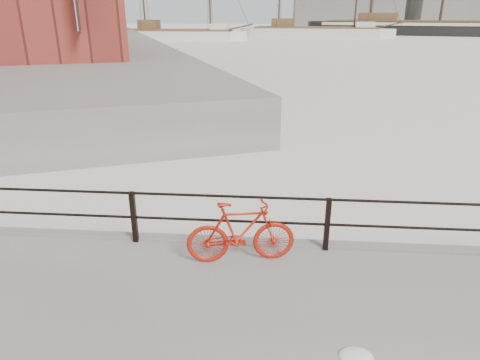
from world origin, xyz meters
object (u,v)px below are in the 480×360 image
(bicycle, at_px, (241,232))
(schooner_mid, at_px, (315,37))
(barque_black, at_px, (437,35))
(schooner_left, at_px, (178,40))
(workboat_near, at_px, (22,63))
(workboat_far, at_px, (26,54))

(bicycle, relative_size, schooner_mid, 0.06)
(barque_black, distance_m, schooner_left, 56.15)
(bicycle, bearing_deg, schooner_left, 92.85)
(barque_black, height_order, schooner_mid, barque_black)
(bicycle, height_order, workboat_near, workboat_near)
(schooner_mid, xyz_separation_m, schooner_left, (-24.48, -12.00, 0.00))
(bicycle, xyz_separation_m, workboat_near, (-23.38, 33.16, -0.90))
(workboat_far, bearing_deg, schooner_mid, 3.33)
(barque_black, bearing_deg, workboat_near, -117.18)
(bicycle, distance_m, workboat_near, 40.58)
(schooner_mid, height_order, schooner_left, schooner_mid)
(bicycle, height_order, schooner_left, schooner_left)
(bicycle, distance_m, workboat_far, 50.78)
(schooner_mid, bearing_deg, barque_black, 31.02)
(schooner_mid, distance_m, schooner_left, 27.26)
(workboat_far, bearing_deg, schooner_left, 23.01)
(bicycle, relative_size, schooner_left, 0.07)
(schooner_mid, bearing_deg, schooner_left, -144.84)
(schooner_left, height_order, workboat_near, schooner_left)
(schooner_mid, distance_m, workboat_far, 53.92)
(bicycle, bearing_deg, workboat_far, 113.19)
(workboat_far, bearing_deg, barque_black, -5.77)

